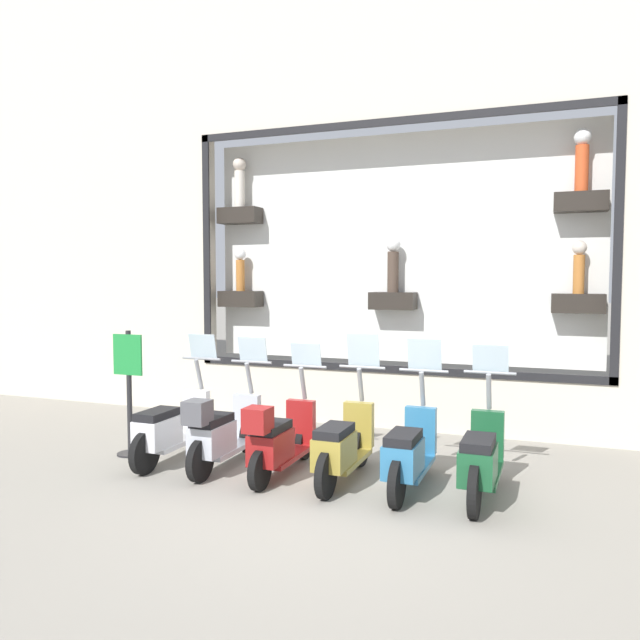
% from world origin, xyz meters
% --- Properties ---
extents(ground_plane, '(120.00, 120.00, 0.00)m').
position_xyz_m(ground_plane, '(0.00, 0.00, 0.00)').
color(ground_plane, gray).
extents(building_facade, '(1.17, 36.00, 10.79)m').
position_xyz_m(building_facade, '(3.60, -0.00, 5.55)').
color(building_facade, beige).
rests_on(building_facade, ground_plane).
extents(scooter_green_0, '(1.81, 0.61, 1.61)m').
position_xyz_m(scooter_green_0, '(0.64, -1.77, 0.45)').
color(scooter_green_0, black).
rests_on(scooter_green_0, ground_plane).
extents(scooter_teal_1, '(1.80, 0.60, 1.66)m').
position_xyz_m(scooter_teal_1, '(0.64, -0.98, 0.44)').
color(scooter_teal_1, black).
rests_on(scooter_teal_1, ground_plane).
extents(scooter_olive_2, '(1.80, 0.61, 1.70)m').
position_xyz_m(scooter_olive_2, '(0.64, -0.19, 0.44)').
color(scooter_olive_2, black).
rests_on(scooter_olive_2, ground_plane).
extents(scooter_red_3, '(1.79, 0.60, 1.54)m').
position_xyz_m(scooter_red_3, '(0.56, 0.60, 0.46)').
color(scooter_red_3, black).
rests_on(scooter_red_3, ground_plane).
extents(scooter_silver_4, '(1.80, 0.60, 1.60)m').
position_xyz_m(scooter_silver_4, '(0.57, 1.39, 0.47)').
color(scooter_silver_4, black).
rests_on(scooter_silver_4, ground_plane).
extents(scooter_white_5, '(1.81, 0.61, 1.61)m').
position_xyz_m(scooter_white_5, '(0.63, 2.18, 0.44)').
color(scooter_white_5, black).
rests_on(scooter_white_5, ground_plane).
extents(shop_sign_post, '(0.36, 0.45, 1.70)m').
position_xyz_m(shop_sign_post, '(0.72, 2.89, 0.92)').
color(shop_sign_post, '#232326').
rests_on(shop_sign_post, ground_plane).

